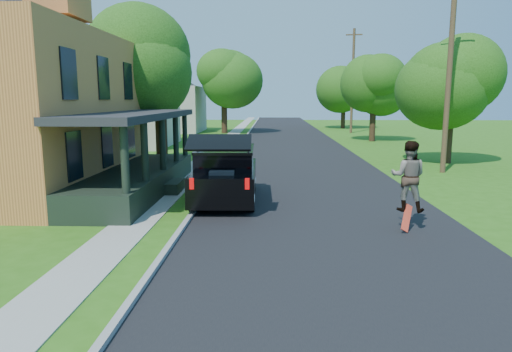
{
  "coord_description": "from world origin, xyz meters",
  "views": [
    {
      "loc": [
        -1.55,
        -11.52,
        3.62
      ],
      "look_at": [
        -2.06,
        3.0,
        1.16
      ],
      "focal_mm": 32.0,
      "sensor_mm": 36.0,
      "label": 1
    }
  ],
  "objects_px": {
    "tree_right_near": "(451,80)",
    "black_suv": "(226,174)",
    "skateboarder": "(408,176)",
    "utility_pole_near": "(450,65)"
  },
  "relations": [
    {
      "from": "tree_right_near",
      "to": "skateboarder",
      "type": "bearing_deg",
      "value": -114.27
    },
    {
      "from": "black_suv",
      "to": "skateboarder",
      "type": "distance_m",
      "value": 6.46
    },
    {
      "from": "skateboarder",
      "to": "utility_pole_near",
      "type": "bearing_deg",
      "value": -96.96
    },
    {
      "from": "black_suv",
      "to": "utility_pole_near",
      "type": "bearing_deg",
      "value": 32.18
    },
    {
      "from": "black_suv",
      "to": "tree_right_near",
      "type": "bearing_deg",
      "value": 40.04
    },
    {
      "from": "skateboarder",
      "to": "tree_right_near",
      "type": "bearing_deg",
      "value": -96.28
    },
    {
      "from": "utility_pole_near",
      "to": "tree_right_near",
      "type": "bearing_deg",
      "value": 85.98
    },
    {
      "from": "tree_right_near",
      "to": "black_suv",
      "type": "bearing_deg",
      "value": -138.48
    },
    {
      "from": "black_suv",
      "to": "tree_right_near",
      "type": "xyz_separation_m",
      "value": [
        11.64,
        10.3,
        3.71
      ]
    },
    {
      "from": "utility_pole_near",
      "to": "black_suv",
      "type": "bearing_deg",
      "value": -128.1
    }
  ]
}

